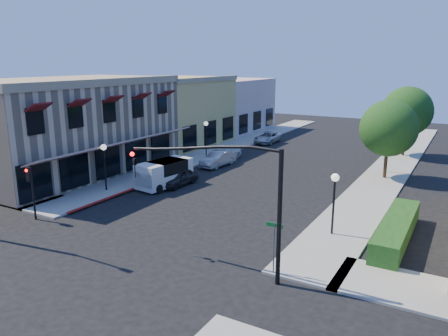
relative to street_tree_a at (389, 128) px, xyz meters
The scene contains 22 objects.
ground 24.06m from the street_tree_a, 111.80° to the right, with size 120.00×120.00×0.00m, color black.
sidewalk_left 18.71m from the street_tree_a, 164.10° to the left, with size 3.50×50.00×0.12m, color gray.
sidewalk_right 6.49m from the street_tree_a, 90.57° to the left, with size 3.50×50.00×0.12m, color gray.
curb_red_strip 21.45m from the street_tree_a, 138.28° to the right, with size 0.25×10.00×0.06m, color maroon.
corner_brick_building 26.63m from the street_tree_a, 155.60° to the right, with size 11.77×18.20×8.10m.
yellow_stucco_building 24.63m from the street_tree_a, behind, with size 10.00×12.00×7.60m, color tan.
pink_stucco_building 29.10m from the street_tree_a, 146.64° to the left, with size 10.00×12.00×7.00m, color #CBA799.
hedge 13.96m from the street_tree_a, 77.42° to the right, with size 1.40×8.00×1.10m, color #1C4012.
street_tree_a is the anchor object (origin of this frame).
street_tree_b 10.01m from the street_tree_a, 90.00° to the left, with size 4.94×4.94×7.02m.
signal_mast_arm 20.71m from the street_tree_a, 98.17° to the right, with size 8.01×0.39×6.00m.
secondary_signal 26.64m from the street_tree_a, 129.21° to the right, with size 0.28×0.42×3.32m.
street_name_sign 20.00m from the street_tree_a, 93.76° to the right, with size 0.80×0.06×2.50m.
lamppost_left_near 22.30m from the street_tree_a, 141.02° to the right, with size 0.44×0.44×3.57m.
lamppost_left_far 17.36m from the street_tree_a, behind, with size 0.44×0.44×3.57m.
lamppost_right_near 14.08m from the street_tree_a, 91.23° to the right, with size 0.44×0.44×3.57m.
lamppost_right_far 2.49m from the street_tree_a, 98.53° to the left, with size 0.44×0.44×3.57m.
white_van 18.22m from the street_tree_a, 142.78° to the right, with size 2.50×4.73×2.01m.
parked_car_a 17.25m from the street_tree_a, 143.67° to the right, with size 1.53×3.80×1.29m, color black.
parked_car_b 14.89m from the street_tree_a, 168.04° to the right, with size 1.45×4.16×1.37m, color #A4A5A9.
parked_car_c 15.37m from the street_tree_a, behind, with size 1.69×4.16×1.21m, color silver.
parked_car_d 18.38m from the street_tree_a, 146.31° to the left, with size 2.10×4.56×1.27m, color #AAACAF.
Camera 1 is at (14.55, -14.65, 9.49)m, focal length 35.00 mm.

